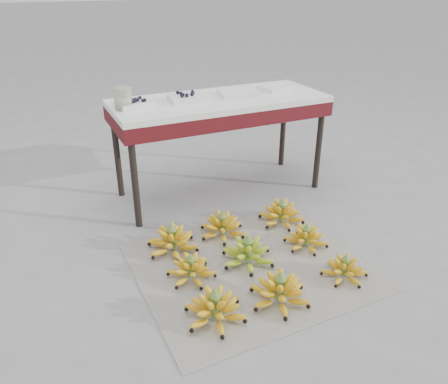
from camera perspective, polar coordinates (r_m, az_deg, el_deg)
name	(u,v)px	position (r m, az deg, el deg)	size (l,w,h in m)	color
ground	(268,260)	(2.55, 5.79, -8.85)	(60.00, 60.00, 0.00)	slate
newspaper_mat	(253,267)	(2.48, 3.81, -9.70)	(1.25, 1.05, 0.01)	silver
bunch_front_left	(215,308)	(2.11, -1.17, -14.97)	(0.35, 0.35, 0.18)	#DFA909
bunch_front_center	(280,291)	(2.22, 7.29, -12.74)	(0.33, 0.33, 0.18)	#DFA909
bunch_front_right	(344,269)	(2.45, 15.46, -9.71)	(0.28, 0.28, 0.15)	#DFA909
bunch_mid_left	(191,270)	(2.37, -4.31, -10.06)	(0.30, 0.30, 0.16)	#DFA909
bunch_mid_center	(248,253)	(2.48, 3.12, -7.94)	(0.33, 0.33, 0.18)	#79A91E
bunch_mid_right	(306,238)	(2.66, 10.67, -5.96)	(0.32, 0.32, 0.16)	#DFA909
bunch_back_left	(172,241)	(2.59, -6.76, -6.39)	(0.32, 0.32, 0.19)	#DFA909
bunch_back_center	(222,227)	(2.72, -0.23, -4.54)	(0.29, 0.29, 0.17)	#DFA909
bunch_back_right	(282,214)	(2.88, 7.52, -2.88)	(0.33, 0.33, 0.18)	#DFA909
vendor_table	(220,109)	(3.09, -0.58, 10.73)	(1.48, 0.59, 0.71)	black
tray_far_left	(135,104)	(2.89, -11.53, 11.23)	(0.25, 0.20, 0.06)	silver
tray_left	(188,98)	(2.98, -4.67, 12.16)	(0.27, 0.20, 0.06)	silver
tray_right	(238,93)	(3.10, 1.86, 12.76)	(0.29, 0.23, 0.04)	silver
tray_far_right	(275,88)	(3.31, 6.70, 13.40)	(0.26, 0.21, 0.04)	silver
glass_jar	(123,98)	(2.84, -13.05, 11.83)	(0.11, 0.11, 0.14)	beige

